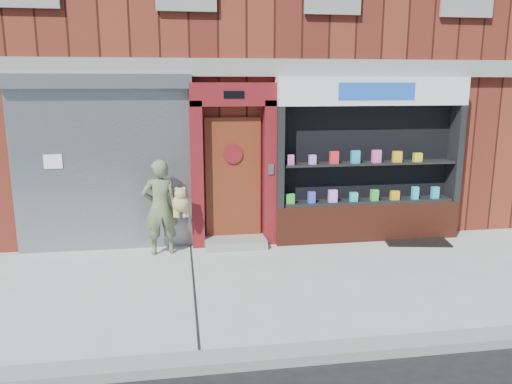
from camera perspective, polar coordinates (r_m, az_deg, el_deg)
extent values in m
plane|color=#9E9E99|center=(7.61, 4.82, -10.01)|extent=(80.00, 80.00, 0.00)
cube|color=gray|center=(5.73, 10.11, -17.44)|extent=(60.00, 0.30, 0.12)
cube|color=#541C13|center=(12.99, -1.35, 17.22)|extent=(12.00, 8.00, 8.00)
cube|color=gray|center=(8.92, 2.21, 14.01)|extent=(12.00, 0.16, 0.30)
cube|color=gray|center=(8.99, -17.04, 2.27)|extent=(3.00, 0.10, 2.80)
cube|color=slate|center=(8.81, -17.72, 11.97)|extent=(3.10, 0.30, 0.24)
cube|color=white|center=(9.05, -22.20, 3.24)|extent=(0.30, 0.01, 0.24)
cube|color=maroon|center=(8.84, -6.76, 1.90)|extent=(0.22, 0.28, 2.60)
cube|color=maroon|center=(8.98, 1.56, 2.14)|extent=(0.22, 0.28, 2.60)
cube|color=maroon|center=(8.75, -2.65, 11.09)|extent=(1.50, 0.28, 0.40)
cube|color=black|center=(8.60, -2.54, 11.07)|extent=(0.35, 0.01, 0.12)
cube|color=#602411|center=(9.01, -2.64, 1.53)|extent=(1.00, 0.06, 2.20)
cylinder|color=black|center=(8.90, -2.64, 4.32)|extent=(0.28, 0.02, 0.28)
cylinder|color=maroon|center=(8.89, -2.63, 4.32)|extent=(0.34, 0.02, 0.34)
cube|color=gray|center=(9.03, -2.38, -5.82)|extent=(1.10, 0.55, 0.15)
cube|color=slate|center=(8.82, 1.74, 2.61)|extent=(0.10, 0.02, 0.18)
cube|color=#5D2416|center=(9.64, 12.50, -3.24)|extent=(3.50, 0.40, 0.70)
cube|color=black|center=(8.90, 2.66, 4.00)|extent=(0.12, 0.40, 1.80)
cube|color=black|center=(10.13, 21.80, 4.14)|extent=(0.12, 0.40, 1.80)
cube|color=black|center=(9.56, 12.45, 4.29)|extent=(3.30, 0.03, 1.80)
cube|color=black|center=(9.54, 12.60, -1.04)|extent=(3.20, 0.36, 0.06)
cube|color=black|center=(9.41, 12.81, 3.23)|extent=(3.20, 0.36, 0.04)
cube|color=white|center=(9.30, 13.19, 11.16)|extent=(3.50, 0.40, 0.50)
cube|color=#184AB5|center=(9.11, 13.68, 11.12)|extent=(1.40, 0.01, 0.30)
cube|color=green|center=(9.01, 3.90, -0.78)|extent=(0.16, 0.09, 0.18)
cube|color=#3B3EC9|center=(9.10, 6.36, -0.60)|extent=(0.13, 0.09, 0.21)
cube|color=#D087F3|center=(9.21, 8.76, -0.46)|extent=(0.15, 0.09, 0.22)
cube|color=#25B8BC|center=(9.34, 11.10, -0.55)|extent=(0.14, 0.09, 0.17)
cube|color=green|center=(9.48, 13.38, -0.35)|extent=(0.14, 0.09, 0.20)
cube|color=gold|center=(9.64, 15.58, -0.37)|extent=(0.16, 0.09, 0.17)
cube|color=#27B3C5|center=(9.80, 17.72, -0.10)|extent=(0.11, 0.09, 0.23)
cube|color=#27A2C3|center=(9.99, 19.77, -0.06)|extent=(0.13, 0.09, 0.22)
cube|color=#E64C9F|center=(8.87, 3.96, 3.69)|extent=(0.12, 0.09, 0.18)
cube|color=#AA80E6|center=(8.97, 6.46, 3.70)|extent=(0.12, 0.09, 0.17)
cube|color=red|center=(9.08, 8.91, 3.91)|extent=(0.15, 0.09, 0.22)
cube|color=#2596B9|center=(9.21, 11.29, 3.96)|extent=(0.15, 0.09, 0.23)
cube|color=#EB4EA4|center=(9.35, 13.60, 3.98)|extent=(0.16, 0.09, 0.23)
cube|color=gold|center=(9.51, 15.83, 3.90)|extent=(0.16, 0.09, 0.20)
cube|color=yellow|center=(9.69, 17.98, 3.79)|extent=(0.15, 0.09, 0.16)
imported|color=#5D6E48|center=(8.64, -10.89, -1.72)|extent=(0.66, 0.49, 1.65)
sphere|color=#A68F53|center=(8.51, -8.59, -1.28)|extent=(0.30, 0.30, 0.30)
sphere|color=#A68F53|center=(8.42, -8.62, -0.18)|extent=(0.20, 0.20, 0.20)
sphere|color=#A68F53|center=(8.40, -9.04, 0.33)|extent=(0.07, 0.07, 0.07)
sphere|color=#A68F53|center=(8.40, -8.24, 0.36)|extent=(0.07, 0.07, 0.07)
cylinder|color=#A68F53|center=(8.54, -9.22, -2.27)|extent=(0.07, 0.07, 0.18)
cylinder|color=#A68F53|center=(8.54, -7.89, -2.23)|extent=(0.07, 0.07, 0.18)
cylinder|color=#A68F53|center=(8.52, -8.95, -2.30)|extent=(0.07, 0.07, 0.18)
cylinder|color=#A68F53|center=(8.52, -8.15, -2.27)|extent=(0.07, 0.07, 0.18)
cube|color=black|center=(9.86, 17.70, -5.22)|extent=(1.28, 1.00, 0.03)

